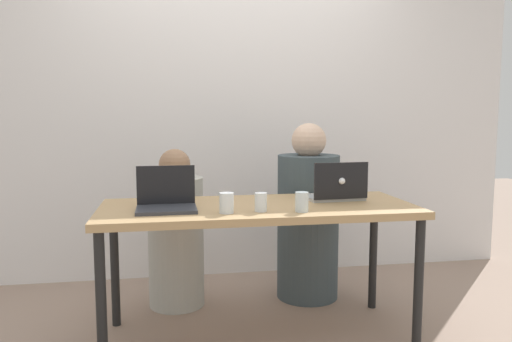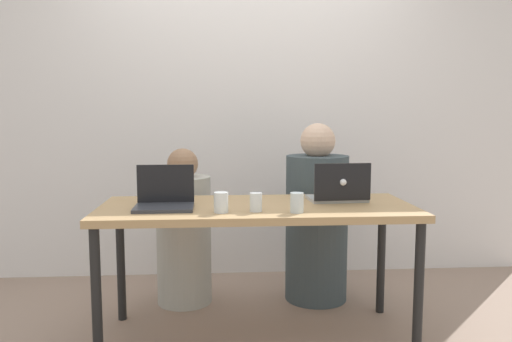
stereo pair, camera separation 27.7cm
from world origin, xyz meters
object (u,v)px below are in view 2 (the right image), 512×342
Objects in this scene: water_glass_left at (221,204)px; person_on_right at (317,222)px; water_glass_center at (256,203)px; laptop_back_right at (338,193)px; person_on_left at (184,235)px; water_glass_right at (297,204)px; laptop_front_left at (165,199)px.

person_on_right is at bearing 49.81° from water_glass_left.
person_on_right is 0.91m from water_glass_center.
water_glass_left is at bearing -175.59° from water_glass_center.
person_on_right is 0.55m from laptop_back_right.
person_on_right is 12.27× the size of water_glass_center.
water_glass_center is at bearing 105.63° from person_on_left.
person_on_left is at bearing -31.10° from laptop_back_right.
laptop_back_right reaches higher than water_glass_right.
laptop_front_left is 3.19× the size of water_glass_center.
water_glass_center is (-0.46, -0.74, 0.27)m from person_on_right.
water_glass_left reaches higher than water_glass_center.
person_on_left is at bearing 128.75° from water_glass_right.
water_glass_right is at bearing 58.01° from person_on_right.
laptop_front_left is 0.33m from water_glass_left.
person_on_right is 1.03m from water_glass_left.
water_glass_left is (0.30, -0.14, -0.00)m from laptop_front_left.
water_glass_center is at bearing -16.12° from laptop_front_left.
laptop_back_right is at bearing 79.60° from person_on_right.
water_glass_center is (0.43, -0.74, 0.34)m from person_on_left.
water_glass_left is (0.25, -0.76, 0.34)m from person_on_left.
person_on_right is 0.87m from water_glass_right.
person_on_right is at bearing -90.03° from laptop_back_right.
water_glass_left is at bearing 19.08° from laptop_back_right.
water_glass_right is (0.20, -0.04, 0.00)m from water_glass_center.
water_glass_center is at bearing 4.41° from water_glass_left.
laptop_back_right is at bearing 22.60° from water_glass_left.
water_glass_right is (0.68, -0.17, -0.00)m from laptop_front_left.
person_on_left is 3.07× the size of laptop_back_right.
laptop_front_left is at bearing 154.19° from water_glass_left.
water_glass_left is at bearing 175.74° from water_glass_right.
water_glass_left is at bearing 93.95° from person_on_left.
water_glass_right is at bearing -4.26° from water_glass_left.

